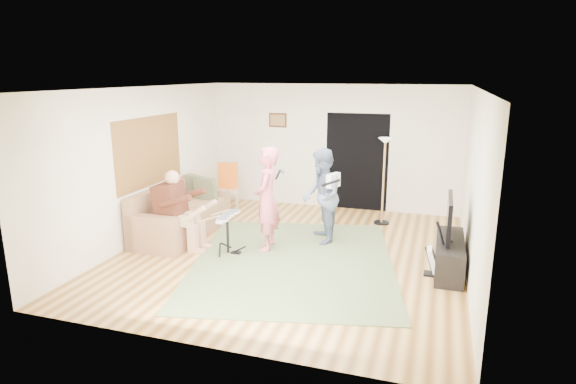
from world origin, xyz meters
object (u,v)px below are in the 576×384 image
at_px(guitar_spare, 433,260).
at_px(singer, 267,199).
at_px(drum_kit, 228,236).
at_px(dining_chair, 229,195).
at_px(television, 449,217).
at_px(tv_cabinet, 449,256).
at_px(sofa, 178,218).
at_px(guitarist, 322,196).
at_px(torchiere_lamp, 384,166).

bearing_deg(guitar_spare, singer, 173.82).
height_order(drum_kit, dining_chair, dining_chair).
bearing_deg(television, tv_cabinet, 0.00).
bearing_deg(television, sofa, 176.21).
relative_size(guitarist, guitar_spare, 1.98).
bearing_deg(guitar_spare, torchiere_lamp, 113.98).
bearing_deg(torchiere_lamp, singer, -129.65).
relative_size(singer, torchiere_lamp, 1.02).
relative_size(singer, television, 1.73).
distance_m(singer, dining_chair, 2.47).
bearing_deg(drum_kit, sofa, 153.44).
xyz_separation_m(sofa, guitar_spare, (4.57, -0.54, -0.06)).
relative_size(torchiere_lamp, television, 1.69).
xyz_separation_m(torchiere_lamp, dining_chair, (-3.24, -0.18, -0.80)).
distance_m(guitar_spare, torchiere_lamp, 2.72).
distance_m(dining_chair, tv_cabinet, 4.90).
bearing_deg(tv_cabinet, singer, 178.67).
bearing_deg(guitarist, singer, -73.79).
height_order(drum_kit, torchiere_lamp, torchiere_lamp).
bearing_deg(torchiere_lamp, sofa, -153.16).
bearing_deg(singer, tv_cabinet, 79.02).
relative_size(sofa, dining_chair, 2.14).
xyz_separation_m(sofa, dining_chair, (0.29, 1.61, 0.07)).
distance_m(drum_kit, television, 3.51).
height_order(guitarist, television, guitarist).
relative_size(drum_kit, tv_cabinet, 0.50).
height_order(torchiere_lamp, tv_cabinet, torchiere_lamp).
relative_size(sofa, guitarist, 1.34).
xyz_separation_m(guitar_spare, television, (0.18, 0.23, 0.61)).
xyz_separation_m(drum_kit, torchiere_lamp, (2.24, 2.44, 0.87)).
bearing_deg(television, torchiere_lamp, 119.97).
bearing_deg(guitarist, sofa, -103.77).
xyz_separation_m(sofa, tv_cabinet, (4.80, -0.31, -0.05)).
bearing_deg(torchiere_lamp, tv_cabinet, -59.02).
bearing_deg(guitar_spare, dining_chair, 153.32).
bearing_deg(sofa, torchiere_lamp, 26.84).
distance_m(guitar_spare, television, 0.67).
distance_m(sofa, tv_cabinet, 4.81).
xyz_separation_m(drum_kit, tv_cabinet, (3.50, 0.34, -0.05)).
height_order(sofa, guitarist, guitarist).
xyz_separation_m(sofa, television, (4.75, -0.31, 0.55)).
xyz_separation_m(drum_kit, singer, (0.55, 0.40, 0.58)).
bearing_deg(television, guitarist, 161.97).
xyz_separation_m(guitarist, dining_chair, (-2.35, 1.24, -0.46)).
distance_m(singer, tv_cabinet, 3.02).
distance_m(sofa, television, 4.79).
height_order(torchiere_lamp, dining_chair, torchiere_lamp).
relative_size(singer, guitarist, 1.05).
relative_size(torchiere_lamp, dining_chair, 1.64).
distance_m(torchiere_lamp, television, 2.45).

